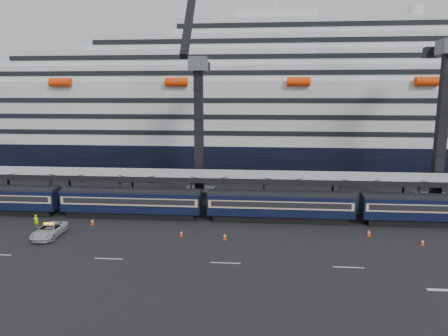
# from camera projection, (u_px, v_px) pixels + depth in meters

# --- Properties ---
(ground) EXTENTS (260.00, 260.00, 0.00)m
(ground) POSITION_uv_depth(u_px,v_px,m) (360.00, 252.00, 42.46)
(ground) COLOR black
(ground) RESTS_ON ground
(train) EXTENTS (133.05, 3.00, 4.05)m
(train) POSITION_uv_depth(u_px,v_px,m) (305.00, 206.00, 52.25)
(train) COLOR black
(train) RESTS_ON ground
(canopy) EXTENTS (130.00, 6.25, 5.53)m
(canopy) POSITION_uv_depth(u_px,v_px,m) (337.00, 177.00, 55.23)
(canopy) COLOR gray
(canopy) RESTS_ON ground
(cruise_ship) EXTENTS (214.09, 28.84, 34.00)m
(cruise_ship) POSITION_uv_depth(u_px,v_px,m) (305.00, 115.00, 85.39)
(cruise_ship) COLOR black
(cruise_ship) RESTS_ON ground
(crane_dark_near) EXTENTS (4.50, 17.75, 35.08)m
(crane_dark_near) POSITION_uv_depth(u_px,v_px,m) (198.00, 126.00, 60.23)
(crane_dark_near) COLOR #52545A
(crane_dark_near) RESTS_ON ground
(crane_dark_mid) EXTENTS (4.50, 18.24, 39.64)m
(crane_dark_mid) POSITION_uv_depth(u_px,v_px,m) (444.00, 118.00, 56.00)
(crane_dark_mid) COLOR #52545A
(crane_dark_mid) RESTS_ON ground
(pickup_truck) EXTENTS (2.77, 5.68, 1.55)m
(pickup_truck) POSITION_uv_depth(u_px,v_px,m) (49.00, 230.00, 46.95)
(pickup_truck) COLOR #B0B2B7
(pickup_truck) RESTS_ON ground
(worker) EXTENTS (0.65, 0.45, 1.70)m
(worker) POSITION_uv_depth(u_px,v_px,m) (36.00, 221.00, 50.20)
(worker) COLOR #B9FF0D
(worker) RESTS_ON ground
(traffic_cone_a) EXTENTS (0.43, 0.43, 0.86)m
(traffic_cone_a) POSITION_uv_depth(u_px,v_px,m) (92.00, 221.00, 51.45)
(traffic_cone_a) COLOR #FF3908
(traffic_cone_a) RESTS_ON ground
(traffic_cone_b) EXTENTS (0.37, 0.37, 0.75)m
(traffic_cone_b) POSITION_uv_depth(u_px,v_px,m) (181.00, 233.00, 47.22)
(traffic_cone_b) COLOR #FF3908
(traffic_cone_b) RESTS_ON ground
(traffic_cone_c) EXTENTS (0.42, 0.42, 0.84)m
(traffic_cone_c) POSITION_uv_depth(u_px,v_px,m) (225.00, 236.00, 46.11)
(traffic_cone_c) COLOR #FF3908
(traffic_cone_c) RESTS_ON ground
(traffic_cone_d) EXTENTS (0.39, 0.39, 0.78)m
(traffic_cone_d) POSITION_uv_depth(u_px,v_px,m) (423.00, 242.00, 44.35)
(traffic_cone_d) COLOR #FF3908
(traffic_cone_d) RESTS_ON ground
(traffic_cone_e) EXTENTS (0.42, 0.42, 0.85)m
(traffic_cone_e) POSITION_uv_depth(u_px,v_px,m) (369.00, 233.00, 47.29)
(traffic_cone_e) COLOR #FF3908
(traffic_cone_e) RESTS_ON ground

